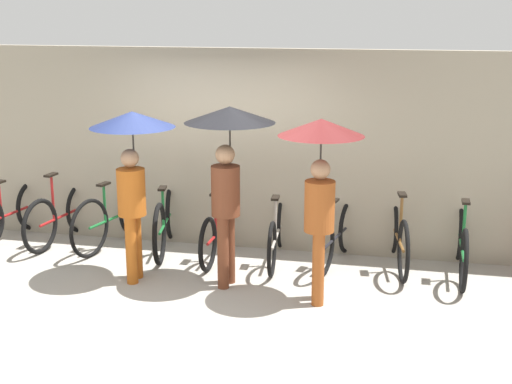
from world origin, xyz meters
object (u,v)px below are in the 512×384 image
Objects in this scene: parked_bicycle_3 at (166,221)px; parked_bicycle_4 at (220,229)px; pedestrian_trailing at (320,163)px; parked_bicycle_8 at (461,243)px; parked_bicycle_2 at (114,217)px; parked_bicycle_5 at (277,233)px; parked_bicycle_1 at (62,215)px; pedestrian_center at (228,146)px; parked_bicycle_0 at (10,213)px; parked_bicycle_6 at (337,235)px; pedestrian_leading at (132,150)px; parked_bicycle_7 at (398,236)px.

parked_bicycle_3 reaches higher than parked_bicycle_4.
parked_bicycle_8 is at bearing 27.53° from pedestrian_trailing.
parked_bicycle_2 is 3.30m from pedestrian_trailing.
parked_bicycle_5 is (0.74, -0.01, 0.01)m from parked_bicycle_4.
pedestrian_center is (2.55, -0.93, 1.22)m from parked_bicycle_1.
parked_bicycle_1 is (0.74, 0.04, 0.00)m from parked_bicycle_0.
parked_bicycle_5 reaches higher than parked_bicycle_6.
parked_bicycle_3 is at bearing 85.95° from parked_bicycle_4.
pedestrian_center is (3.29, -0.89, 1.22)m from parked_bicycle_0.
parked_bicycle_3 is (2.21, 0.02, 0.03)m from parked_bicycle_0.
pedestrian_trailing reaches higher than pedestrian_leading.
parked_bicycle_0 is 0.96× the size of parked_bicycle_3.
parked_bicycle_8 is (1.47, -0.05, 0.02)m from parked_bicycle_6.
parked_bicycle_0 is at bearing 89.69° from parked_bicycle_4.
parked_bicycle_1 is 1.47m from parked_bicycle_3.
parked_bicycle_8 is at bearing -83.64° from parked_bicycle_1.
pedestrian_leading is at bearing -167.35° from pedestrian_center.
parked_bicycle_8 is 2.21m from pedestrian_trailing.
parked_bicycle_3 is 0.97× the size of parked_bicycle_8.
parked_bicycle_0 is at bearing 90.00° from parked_bicycle_8.
parked_bicycle_5 is at bearing -80.05° from parked_bicycle_2.
parked_bicycle_6 is 0.93× the size of parked_bicycle_7.
parked_bicycle_5 is at bearing 85.33° from parked_bicycle_7.
pedestrian_leading is 2.15m from pedestrian_trailing.
pedestrian_leading is (-0.01, -0.99, 1.12)m from parked_bicycle_3.
parked_bicycle_5 is at bearing -90.41° from parked_bicycle_4.
pedestrian_center is (0.34, -0.85, 1.25)m from parked_bicycle_4.
parked_bicycle_2 is at bearing 81.28° from parked_bicycle_7.
parked_bicycle_2 reaches higher than parked_bicycle_3.
parked_bicycle_1 is at bearing 78.62° from parked_bicycle_3.
parked_bicycle_0 is 4.42m from parked_bicycle_6.
pedestrian_trailing is at bearing -5.06° from pedestrian_center.
pedestrian_trailing is at bearing 137.15° from parked_bicycle_7.
parked_bicycle_2 is 0.74m from parked_bicycle_3.
parked_bicycle_3 reaches higher than parked_bicycle_0.
parked_bicycle_2 is at bearing -79.62° from parked_bicycle_0.
parked_bicycle_8 is at bearing -89.85° from parked_bicycle_4.
parked_bicycle_6 is (0.74, 0.04, 0.01)m from parked_bicycle_5.
parked_bicycle_4 is 1.55m from pedestrian_center.
parked_bicycle_4 is 1.01× the size of parked_bicycle_7.
parked_bicycle_8 is at bearing -101.70° from parked_bicycle_3.
pedestrian_center is (1.08, -0.91, 1.20)m from parked_bicycle_3.
parked_bicycle_2 is 0.98× the size of parked_bicycle_3.
pedestrian_trailing is at bearing -129.21° from parked_bicycle_3.
pedestrian_center is (-2.61, -0.84, 1.22)m from parked_bicycle_8.
parked_bicycle_4 is (2.95, -0.04, -0.02)m from parked_bicycle_0.
parked_bicycle_6 is 1.90m from pedestrian_center.
parked_bicycle_5 is at bearing 73.43° from pedestrian_center.
parked_bicycle_3 is 0.91× the size of pedestrian_leading.
parked_bicycle_1 is 0.85× the size of pedestrian_leading.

